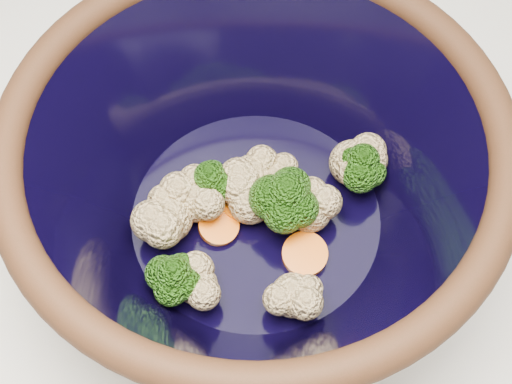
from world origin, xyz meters
TOP-DOWN VIEW (x-y plane):
  - counter at (0.00, 0.00)m, footprint 1.20×1.20m
  - mixing_bowl at (-0.11, -0.07)m, footprint 0.37×0.37m
  - vegetable_pile at (-0.10, -0.08)m, footprint 0.14×0.16m

SIDE VIEW (x-z plane):
  - counter at x=0.00m, z-range 0.00..0.90m
  - vegetable_pile at x=-0.10m, z-range 0.92..0.98m
  - mixing_bowl at x=-0.11m, z-range 0.91..1.04m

